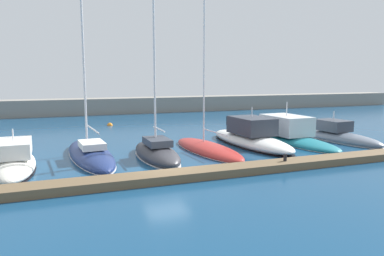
% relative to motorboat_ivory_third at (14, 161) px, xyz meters
% --- Properties ---
extents(ground_plane, '(120.00, 120.00, 0.00)m').
position_rel_motorboat_ivory_third_xyz_m(ground_plane, '(8.37, -3.44, -0.51)').
color(ground_plane, navy).
extents(dock_pier, '(38.20, 1.51, 0.46)m').
position_rel_motorboat_ivory_third_xyz_m(dock_pier, '(8.37, -5.37, -0.28)').
color(dock_pier, brown).
rests_on(dock_pier, ground_plane).
extents(breakwater_seawall, '(108.00, 3.67, 2.30)m').
position_rel_motorboat_ivory_third_xyz_m(breakwater_seawall, '(8.37, 31.00, 0.64)').
color(breakwater_seawall, gray).
rests_on(breakwater_seawall, ground_plane).
extents(motorboat_ivory_third, '(2.57, 7.68, 2.66)m').
position_rel_motorboat_ivory_third_xyz_m(motorboat_ivory_third, '(0.00, 0.00, 0.00)').
color(motorboat_ivory_third, silver).
rests_on(motorboat_ivory_third, ground_plane).
extents(sailboat_navy_fourth, '(3.42, 10.45, 21.06)m').
position_rel_motorboat_ivory_third_xyz_m(sailboat_navy_fourth, '(4.51, 1.78, -0.18)').
color(sailboat_navy_fourth, navy).
rests_on(sailboat_navy_fourth, ground_plane).
extents(sailboat_charcoal_fifth, '(2.51, 7.37, 15.11)m').
position_rel_motorboat_ivory_third_xyz_m(sailboat_charcoal_fifth, '(8.70, 0.03, -0.10)').
color(sailboat_charcoal_fifth, '#2D2D33').
rests_on(sailboat_charcoal_fifth, ground_plane).
extents(sailboat_red_sixth, '(3.43, 9.35, 14.68)m').
position_rel_motorboat_ivory_third_xyz_m(sailboat_red_sixth, '(12.84, 0.93, -0.34)').
color(sailboat_red_sixth, '#B72D28').
rests_on(sailboat_red_sixth, ground_plane).
extents(motorboat_white_seventh, '(3.76, 10.65, 3.33)m').
position_rel_motorboat_ivory_third_xyz_m(motorboat_white_seventh, '(17.04, 1.96, 0.14)').
color(motorboat_white_seventh, white).
rests_on(motorboat_white_seventh, ground_plane).
extents(motorboat_teal_eighth, '(3.51, 10.35, 3.61)m').
position_rel_motorboat_ivory_third_xyz_m(motorboat_teal_eighth, '(21.01, 2.07, 0.14)').
color(motorboat_teal_eighth, '#19707F').
rests_on(motorboat_teal_eighth, ground_plane).
extents(motorboat_slate_ninth, '(3.27, 8.32, 2.82)m').
position_rel_motorboat_ivory_third_xyz_m(motorboat_slate_ninth, '(25.18, 0.90, -0.10)').
color(motorboat_slate_ninth, slate).
rests_on(motorboat_slate_ninth, ground_plane).
extents(mooring_buoy_orange, '(0.63, 0.63, 0.63)m').
position_rel_motorboat_ivory_third_xyz_m(mooring_buoy_orange, '(8.02, 17.76, -0.51)').
color(mooring_buoy_orange, orange).
rests_on(mooring_buoy_orange, ground_plane).
extents(dock_bollard, '(0.20, 0.20, 0.44)m').
position_rel_motorboat_ivory_third_xyz_m(dock_bollard, '(15.23, -5.37, 0.17)').
color(dock_bollard, black).
rests_on(dock_bollard, dock_pier).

